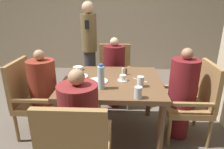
% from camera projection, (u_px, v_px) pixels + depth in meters
% --- Properties ---
extents(ground_plane, '(16.00, 16.00, 0.00)m').
position_uv_depth(ground_plane, '(112.00, 132.00, 2.56)').
color(ground_plane, '#60564C').
extents(wall_back, '(8.00, 0.06, 2.80)m').
position_uv_depth(wall_back, '(117.00, 11.00, 4.60)').
color(wall_back, tan).
rests_on(wall_back, ground_plane).
extents(dining_table, '(1.14, 1.03, 0.72)m').
position_uv_depth(dining_table, '(112.00, 87.00, 2.35)').
color(dining_table, brown).
rests_on(dining_table, ground_plane).
extents(chair_left_side, '(0.51, 0.51, 0.94)m').
position_uv_depth(chair_left_side, '(33.00, 96.00, 2.44)').
color(chair_left_side, olive).
rests_on(chair_left_side, ground_plane).
extents(diner_in_left_chair, '(0.32, 0.32, 1.07)m').
position_uv_depth(diner_in_left_chair, '(44.00, 92.00, 2.41)').
color(diner_in_left_chair, maroon).
rests_on(diner_in_left_chair, ground_plane).
extents(chair_far_side, '(0.51, 0.51, 0.94)m').
position_uv_depth(chair_far_side, '(115.00, 73.00, 3.25)').
color(chair_far_side, olive).
rests_on(chair_far_side, ground_plane).
extents(diner_in_far_chair, '(0.32, 0.32, 1.09)m').
position_uv_depth(diner_in_far_chair, '(114.00, 72.00, 3.09)').
color(diner_in_far_chair, '#5B1419').
rests_on(diner_in_far_chair, ground_plane).
extents(chair_right_side, '(0.51, 0.51, 0.94)m').
position_uv_depth(chair_right_side, '(194.00, 99.00, 2.35)').
color(chair_right_side, olive).
rests_on(chair_right_side, ground_plane).
extents(diner_in_right_chair, '(0.32, 0.32, 1.11)m').
position_uv_depth(diner_in_right_chair, '(182.00, 94.00, 2.33)').
color(diner_in_right_chair, maroon).
rests_on(diner_in_right_chair, ground_plane).
extents(diner_in_near_chair, '(0.32, 0.32, 1.11)m').
position_uv_depth(diner_in_near_chair, '(80.00, 131.00, 1.66)').
color(diner_in_near_chair, maroon).
rests_on(diner_in_near_chair, ground_plane).
extents(standing_host, '(0.27, 0.31, 1.60)m').
position_uv_depth(standing_host, '(89.00, 45.00, 3.56)').
color(standing_host, '#2D2D33').
rests_on(standing_host, ground_plane).
extents(plate_main_left, '(0.23, 0.23, 0.01)m').
position_uv_depth(plate_main_left, '(98.00, 81.00, 2.27)').
color(plate_main_left, white).
rests_on(plate_main_left, dining_table).
extents(plate_main_right, '(0.23, 0.23, 0.01)m').
position_uv_depth(plate_main_right, '(78.00, 76.00, 2.41)').
color(plate_main_right, white).
rests_on(plate_main_right, dining_table).
extents(teacup_with_saucer, '(0.12, 0.12, 0.07)m').
position_uv_depth(teacup_with_saucer, '(123.00, 78.00, 2.29)').
color(teacup_with_saucer, white).
rests_on(teacup_with_saucer, dining_table).
extents(bowl_small, '(0.13, 0.13, 0.04)m').
position_uv_depth(bowl_small, '(78.00, 68.00, 2.66)').
color(bowl_small, white).
rests_on(bowl_small, dining_table).
extents(water_bottle, '(0.07, 0.07, 0.27)m').
position_uv_depth(water_bottle, '(101.00, 77.00, 2.05)').
color(water_bottle, '#A3C6DB').
rests_on(water_bottle, dining_table).
extents(glass_tall_near, '(0.07, 0.07, 0.11)m').
position_uv_depth(glass_tall_near, '(138.00, 93.00, 1.86)').
color(glass_tall_near, silver).
rests_on(glass_tall_near, dining_table).
extents(glass_tall_mid, '(0.07, 0.07, 0.11)m').
position_uv_depth(glass_tall_mid, '(140.00, 82.00, 2.12)').
color(glass_tall_mid, silver).
rests_on(glass_tall_mid, dining_table).
extents(salt_shaker, '(0.03, 0.03, 0.09)m').
position_uv_depth(salt_shaker, '(123.00, 71.00, 2.48)').
color(salt_shaker, white).
rests_on(salt_shaker, dining_table).
extents(pepper_shaker, '(0.03, 0.03, 0.08)m').
position_uv_depth(pepper_shaker, '(126.00, 72.00, 2.48)').
color(pepper_shaker, '#4C3D2D').
rests_on(pepper_shaker, dining_table).
extents(fork_beside_plate, '(0.16, 0.13, 0.00)m').
position_uv_depth(fork_beside_plate, '(141.00, 80.00, 2.30)').
color(fork_beside_plate, silver).
rests_on(fork_beside_plate, dining_table).
extents(knife_beside_plate, '(0.21, 0.02, 0.00)m').
position_uv_depth(knife_beside_plate, '(89.00, 93.00, 1.98)').
color(knife_beside_plate, silver).
rests_on(knife_beside_plate, dining_table).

